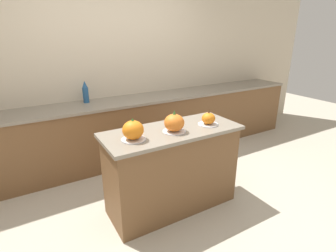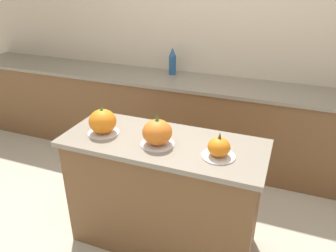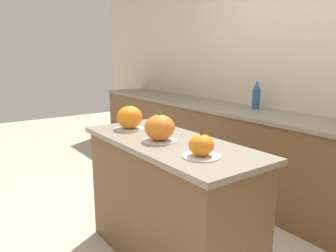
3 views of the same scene
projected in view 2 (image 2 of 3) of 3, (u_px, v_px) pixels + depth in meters
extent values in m
plane|color=#BCB29E|center=(164.00, 239.00, 2.60)|extent=(12.00, 12.00, 0.00)
cube|color=beige|center=(221.00, 42.00, 3.43)|extent=(8.00, 0.06, 2.50)
cube|color=brown|center=(163.00, 196.00, 2.41)|extent=(1.34, 0.52, 0.85)
cube|color=gray|center=(163.00, 143.00, 2.22)|extent=(1.40, 0.58, 0.03)
cube|color=brown|center=(209.00, 125.00, 3.51)|extent=(6.00, 0.56, 0.86)
cube|color=gray|center=(211.00, 85.00, 3.32)|extent=(6.00, 0.60, 0.03)
cylinder|color=silver|center=(104.00, 133.00, 2.32)|extent=(0.22, 0.22, 0.01)
ellipsoid|color=orange|center=(103.00, 121.00, 2.28)|extent=(0.19, 0.19, 0.17)
cone|color=#38702D|center=(101.00, 108.00, 2.23)|extent=(0.03, 0.03, 0.03)
cylinder|color=silver|center=(157.00, 144.00, 2.17)|extent=(0.23, 0.23, 0.01)
ellipsoid|color=orange|center=(157.00, 132.00, 2.13)|extent=(0.20, 0.20, 0.17)
cone|color=#38702D|center=(157.00, 118.00, 2.08)|extent=(0.03, 0.03, 0.05)
cylinder|color=silver|center=(218.00, 156.00, 2.03)|extent=(0.21, 0.21, 0.01)
ellipsoid|color=orange|center=(219.00, 147.00, 2.00)|extent=(0.14, 0.14, 0.12)
cone|color=brown|center=(220.00, 136.00, 1.97)|extent=(0.02, 0.02, 0.04)
cylinder|color=#235184|center=(172.00, 65.00, 3.54)|extent=(0.08, 0.08, 0.20)
cone|color=#235184|center=(173.00, 52.00, 3.48)|extent=(0.07, 0.07, 0.09)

